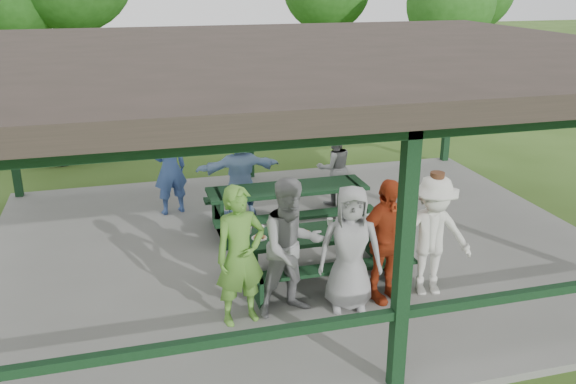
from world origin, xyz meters
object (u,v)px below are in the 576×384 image
object	(u,v)px
picnic_table_far	(288,202)
spectator_blue	(170,168)
spectator_lblue	(240,172)
pickup_truck	(300,96)
contestant_white_fedora	(432,236)
contestant_grey_mid	(350,248)
contestant_green	(240,256)
farm_trailer	(88,125)
contestant_red	(385,241)
picnic_table_near	(320,249)
contestant_grey_left	(292,248)
spectator_grey	(334,168)

from	to	relation	value
picnic_table_far	spectator_blue	size ratio (longest dim) A/B	1.59
spectator_lblue	pickup_truck	xyz separation A→B (m)	(3.47, 7.88, -0.23)
pickup_truck	contestant_white_fedora	bearing A→B (deg)	159.76
contestant_grey_mid	spectator_blue	size ratio (longest dim) A/B	0.98
contestant_green	farm_trailer	xyz separation A→B (m)	(-2.16, 9.25, -0.31)
contestant_grey_mid	farm_trailer	xyz separation A→B (m)	(-3.62, 9.29, -0.25)
contestant_grey_mid	contestant_red	size ratio (longest dim) A/B	0.99
spectator_blue	picnic_table_near	bearing A→B (deg)	104.93
contestant_green	contestant_white_fedora	distance (m)	2.69
spectator_lblue	pickup_truck	bearing A→B (deg)	-117.09
picnic_table_near	contestant_white_fedora	bearing A→B (deg)	-30.85
contestant_green	spectator_lblue	distance (m)	3.68
contestant_white_fedora	pickup_truck	xyz separation A→B (m)	(1.49, 11.46, -0.25)
farm_trailer	contestant_red	bearing A→B (deg)	-89.25
picnic_table_near	pickup_truck	bearing A→B (deg)	75.13
contestant_grey_left	spectator_blue	world-z (taller)	contestant_grey_left
contestant_green	contestant_red	bearing A→B (deg)	-11.59
contestant_red	spectator_lblue	bearing A→B (deg)	93.95
contestant_grey_mid	spectator_grey	xyz separation A→B (m)	(1.12, 3.80, -0.13)
contestant_grey_left	contestant_grey_mid	size ratio (longest dim) A/B	1.08
contestant_green	farm_trailer	size ratio (longest dim) A/B	0.45
picnic_table_near	contestant_green	xyz separation A→B (m)	(-1.34, -0.84, 0.45)
contestant_white_fedora	spectator_grey	bearing A→B (deg)	102.06
contestant_grey_mid	contestant_red	xyz separation A→B (m)	(0.53, 0.08, 0.01)
contestant_white_fedora	pickup_truck	world-z (taller)	contestant_white_fedora
farm_trailer	contestant_white_fedora	bearing A→B (deg)	-85.78
picnic_table_far	pickup_truck	xyz separation A→B (m)	(2.78, 8.66, 0.14)
spectator_lblue	pickup_truck	distance (m)	8.62
picnic_table_far	spectator_lblue	world-z (taller)	spectator_lblue
picnic_table_far	spectator_blue	distance (m)	2.33
contestant_green	farm_trailer	distance (m)	9.51
spectator_blue	spectator_grey	size ratio (longest dim) A/B	1.20
contestant_grey_mid	contestant_white_fedora	distance (m)	1.23
picnic_table_near	spectator_grey	world-z (taller)	spectator_grey
contestant_red	farm_trailer	bearing A→B (deg)	98.36
contestant_grey_mid	contestant_white_fedora	size ratio (longest dim) A/B	0.97
picnic_table_near	contestant_green	distance (m)	1.65
picnic_table_far	farm_trailer	world-z (taller)	farm_trailer
contestant_green	picnic_table_far	bearing A→B (deg)	51.10
picnic_table_far	spectator_lblue	bearing A→B (deg)	131.63
contestant_red	farm_trailer	world-z (taller)	contestant_red
spectator_blue	contestant_green	bearing A→B (deg)	82.39
contestant_grey_left	spectator_lblue	distance (m)	3.58
contestant_green	spectator_grey	size ratio (longest dim) A/B	1.26
spectator_blue	pickup_truck	xyz separation A→B (m)	(4.70, 7.41, -0.26)
pickup_truck	farm_trailer	bearing A→B (deg)	96.65
spectator_lblue	spectator_blue	bearing A→B (deg)	-24.56
contestant_grey_left	farm_trailer	bearing A→B (deg)	97.19
contestant_red	pickup_truck	size ratio (longest dim) A/B	0.34
contestant_grey_left	picnic_table_far	bearing A→B (deg)	65.82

